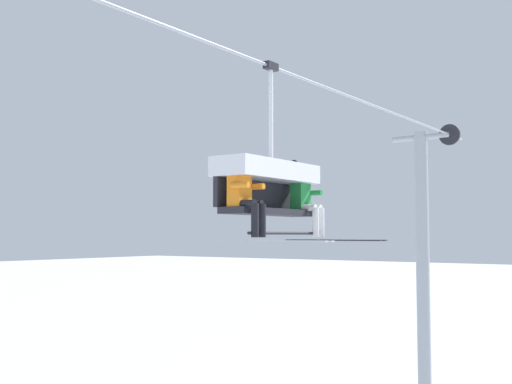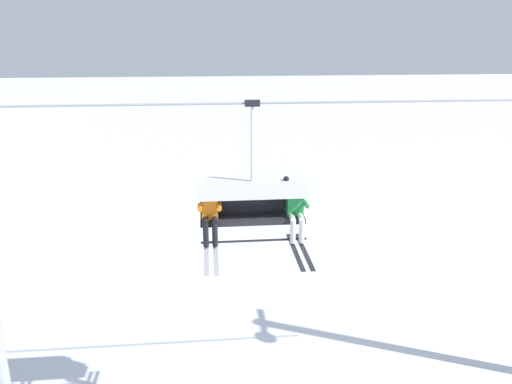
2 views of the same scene
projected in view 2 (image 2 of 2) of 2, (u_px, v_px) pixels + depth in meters
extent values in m
cylinder|color=#9EA3A8|center=(326.00, 102.00, 9.43)|extent=(16.25, 0.05, 0.05)
cube|color=#232328|center=(253.00, 219.00, 10.00)|extent=(2.08, 0.48, 0.10)
cube|color=#232328|center=(251.00, 202.00, 10.18)|extent=(2.08, 0.08, 0.45)
cube|color=silver|center=(252.00, 187.00, 9.86)|extent=(2.12, 0.68, 0.30)
cylinder|color=black|center=(254.00, 241.00, 9.80)|extent=(2.08, 0.04, 0.04)
cylinder|color=silver|center=(252.00, 144.00, 9.54)|extent=(0.07, 0.07, 1.47)
cube|color=black|center=(252.00, 103.00, 9.30)|extent=(0.28, 0.12, 0.12)
cube|color=orange|center=(210.00, 206.00, 9.81)|extent=(0.32, 0.22, 0.52)
sphere|color=#284C93|center=(209.00, 189.00, 9.70)|extent=(0.22, 0.22, 0.22)
ellipsoid|color=black|center=(209.00, 191.00, 9.60)|extent=(0.17, 0.04, 0.08)
cylinder|color=black|center=(205.00, 220.00, 9.71)|extent=(0.11, 0.34, 0.11)
cylinder|color=black|center=(214.00, 220.00, 9.72)|extent=(0.11, 0.34, 0.11)
cylinder|color=black|center=(206.00, 235.00, 9.62)|extent=(0.11, 0.11, 0.48)
cylinder|color=black|center=(215.00, 234.00, 9.63)|extent=(0.11, 0.11, 0.48)
cube|color=#B2B2BC|center=(206.00, 255.00, 9.42)|extent=(0.09, 1.70, 0.02)
cube|color=#B2B2BC|center=(216.00, 255.00, 9.44)|extent=(0.09, 1.70, 0.02)
cylinder|color=orange|center=(200.00, 207.00, 9.64)|extent=(0.09, 0.30, 0.09)
cylinder|color=orange|center=(219.00, 207.00, 9.67)|extent=(0.09, 0.30, 0.09)
cube|color=#23843D|center=(295.00, 204.00, 9.97)|extent=(0.32, 0.22, 0.52)
sphere|color=silver|center=(295.00, 186.00, 9.86)|extent=(0.22, 0.22, 0.22)
ellipsoid|color=black|center=(296.00, 188.00, 9.76)|extent=(0.17, 0.04, 0.08)
cylinder|color=silver|center=(292.00, 217.00, 9.86)|extent=(0.11, 0.34, 0.11)
cylinder|color=silver|center=(301.00, 217.00, 9.88)|extent=(0.11, 0.34, 0.11)
cylinder|color=silver|center=(293.00, 232.00, 9.77)|extent=(0.11, 0.11, 0.48)
cylinder|color=silver|center=(302.00, 231.00, 9.79)|extent=(0.11, 0.11, 0.48)
cube|color=#232328|center=(295.00, 251.00, 9.58)|extent=(0.09, 1.70, 0.02)
cube|color=#232328|center=(304.00, 251.00, 9.60)|extent=(0.09, 1.70, 0.02)
cylinder|color=#23843D|center=(286.00, 187.00, 9.84)|extent=(0.09, 0.09, 0.30)
sphere|color=black|center=(286.00, 179.00, 9.79)|extent=(0.11, 0.11, 0.11)
cylinder|color=#23843D|center=(306.00, 204.00, 9.83)|extent=(0.09, 0.30, 0.09)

